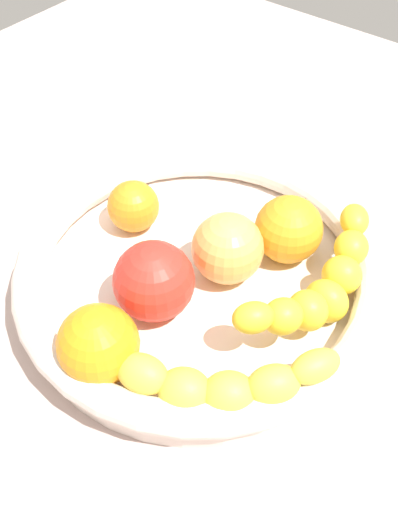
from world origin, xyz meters
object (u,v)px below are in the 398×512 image
object	(u,v)px
orange_mid_left	(133,206)
orange_mid_right	(95,342)
fruit_bowl	(199,275)
peach_blush	(228,248)
banana_draped_left	(320,286)
banana_draped_right	(208,380)
tomato_red	(154,281)
orange_front	(288,229)

from	to	relation	value
orange_mid_left	orange_mid_right	bearing A→B (deg)	-147.48
fruit_bowl	peach_blush	bearing A→B (deg)	-39.06
banana_draped_left	fruit_bowl	bearing A→B (deg)	107.35
orange_mid_left	peach_blush	distance (cm)	11.52
banana_draped_left	peach_blush	xyz separation A→B (cm)	(-1.29, 9.17, -0.03)
banana_draped_right	peach_blush	distance (cm)	14.07
orange_mid_right	tomato_red	xyz separation A→B (cm)	(7.74, 0.44, 0.26)
tomato_red	peach_blush	bearing A→B (deg)	-18.82
banana_draped_right	orange_mid_right	bearing A→B (deg)	108.46
banana_draped_left	orange_mid_right	bearing A→B (deg)	145.65
orange_mid_right	tomato_red	bearing A→B (deg)	3.23
orange_mid_right	peach_blush	bearing A→B (deg)	-7.89
tomato_red	fruit_bowl	bearing A→B (deg)	-8.79
banana_draped_left	orange_mid_left	size ratio (longest dim) A/B	3.73
fruit_bowl	peach_blush	size ratio (longest dim) A/B	5.11
fruit_bowl	banana_draped_right	world-z (taller)	banana_draped_right
banana_draped_right	orange_front	size ratio (longest dim) A/B	2.74
orange_front	tomato_red	world-z (taller)	tomato_red
banana_draped_right	tomato_red	xyz separation A→B (cm)	(4.68, 9.61, 0.71)
orange_mid_left	banana_draped_right	bearing A→B (deg)	-122.12
fruit_bowl	peach_blush	distance (cm)	4.09
fruit_bowl	tomato_red	xyz separation A→B (cm)	(-5.36, 0.83, 3.29)
banana_draped_right	tomato_red	world-z (taller)	tomato_red
banana_draped_left	orange_front	distance (cm)	7.61
banana_draped_right	orange_front	distance (cm)	18.37
orange_front	fruit_bowl	bearing A→B (deg)	149.00
fruit_bowl	banana_draped_right	size ratio (longest dim) A/B	1.92
orange_mid_left	peach_blush	size ratio (longest dim) A/B	0.78
orange_front	tomato_red	xyz separation A→B (cm)	(-13.24, 5.56, 0.34)
banana_draped_left	tomato_red	distance (cm)	14.63
banana_draped_right	tomato_red	distance (cm)	10.72
orange_mid_right	banana_draped_right	bearing A→B (deg)	-71.54
fruit_bowl	banana_draped_right	bearing A→B (deg)	-138.82
banana_draped_right	orange_front	world-z (taller)	orange_front
orange_mid_left	tomato_red	world-z (taller)	tomato_red
orange_mid_left	peach_blush	xyz separation A→B (cm)	(0.51, -11.49, 0.76)
orange_mid_right	orange_mid_left	bearing A→B (deg)	32.52
banana_draped_right	tomato_red	bearing A→B (deg)	64.03
banana_draped_left	banana_draped_right	world-z (taller)	banana_draped_left
fruit_bowl	orange_mid_left	size ratio (longest dim) A/B	6.58
orange_front	tomato_red	bearing A→B (deg)	157.20
banana_draped_right	orange_front	bearing A→B (deg)	12.73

